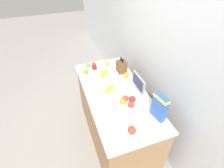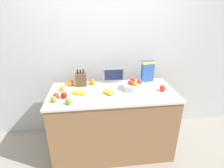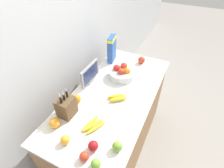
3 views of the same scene
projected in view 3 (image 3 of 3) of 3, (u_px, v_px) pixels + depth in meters
ground_plane at (113, 145)px, 2.32m from camera, size 14.00×14.00×0.00m
wall_back at (58, 47)px, 1.69m from camera, size 9.00×0.06×2.60m
counter at (113, 123)px, 2.02m from camera, size 1.62×0.76×0.93m
knife_block at (66, 107)px, 1.47m from camera, size 0.14×0.13×0.28m
small_monitor at (90, 74)px, 1.78m from camera, size 0.31×0.03×0.21m
cereal_box at (112, 48)px, 2.08m from camera, size 0.19×0.10×0.31m
fruit_bowl at (122, 73)px, 1.90m from camera, size 0.29×0.29×0.13m
banana_bunch_left at (93, 125)px, 1.41m from camera, size 0.22×0.16×0.03m
banana_bunch_right at (117, 98)px, 1.65m from camera, size 0.17×0.20×0.04m
apple_middle at (117, 146)px, 1.24m from camera, size 0.08×0.08×0.08m
apple_near_bananas at (142, 60)px, 2.12m from camera, size 0.08×0.08×0.08m
apple_front at (93, 146)px, 1.25m from camera, size 0.08×0.08×0.08m
apple_rightmost at (84, 156)px, 1.19m from camera, size 0.07×0.07×0.07m
apple_rear at (96, 164)px, 1.15m from camera, size 0.07×0.07×0.07m
orange_front_right at (55, 123)px, 1.40m from camera, size 0.09×0.09×0.09m
orange_mid_left at (77, 99)px, 1.61m from camera, size 0.08×0.08×0.08m
orange_back_center at (65, 140)px, 1.29m from camera, size 0.07×0.07×0.07m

